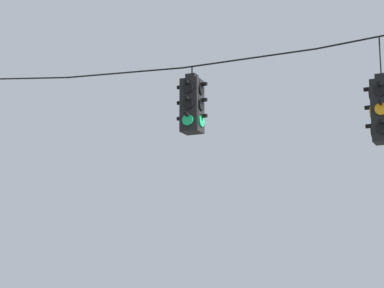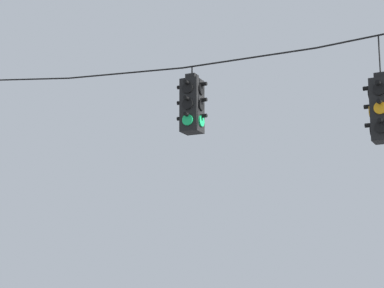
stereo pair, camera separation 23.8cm
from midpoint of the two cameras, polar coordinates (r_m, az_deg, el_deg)
name	(u,v)px [view 2 (the right image)]	position (r m, az deg, el deg)	size (l,w,h in m)	color
span_wire	(246,43)	(13.29, 4.67, 7.66)	(17.46, 0.03, 0.86)	black
traffic_light_over_intersection	(192,105)	(13.38, 0.51, 2.98)	(0.58, 0.58, 1.23)	black
traffic_light_near_right_pole	(382,109)	(12.28, 14.85, 2.57)	(0.58, 0.58, 1.76)	black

